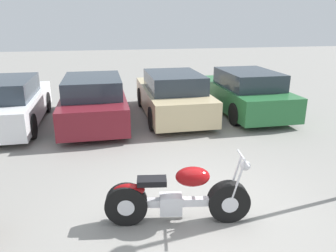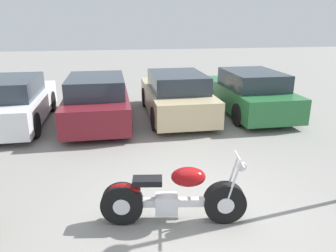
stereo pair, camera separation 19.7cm
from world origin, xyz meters
The scene contains 6 objects.
ground_plane centered at (0.00, 0.00, 0.00)m, with size 60.00×60.00×0.00m, color gray.
motorcycle centered at (-0.43, -0.26, 0.42)m, with size 2.22×0.77×1.06m.
parked_car_white centered at (-4.17, 5.39, 0.68)m, with size 1.88×4.35×1.43m.
parked_car_maroon centered at (-1.71, 5.25, 0.68)m, with size 1.88×4.35×1.43m.
parked_car_champagne centered at (0.75, 5.48, 0.68)m, with size 1.88×4.35×1.43m.
parked_car_green centered at (3.21, 5.42, 0.68)m, with size 1.88×4.35×1.43m.
Camera 1 is at (-1.44, -4.55, 3.01)m, focal length 35.00 mm.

